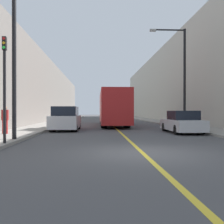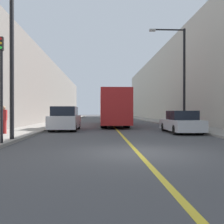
# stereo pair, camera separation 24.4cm
# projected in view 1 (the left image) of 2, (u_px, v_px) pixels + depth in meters

# --- Properties ---
(ground_plane) EXTENTS (200.00, 200.00, 0.00)m
(ground_plane) POSITION_uv_depth(u_px,v_px,m) (142.00, 153.00, 9.17)
(ground_plane) COLOR #474749
(sidewalk_left) EXTENTS (2.76, 72.00, 0.14)m
(sidewalk_left) POSITION_uv_depth(u_px,v_px,m) (64.00, 120.00, 38.75)
(sidewalk_left) COLOR gray
(sidewalk_left) RESTS_ON ground
(sidewalk_right) EXTENTS (2.76, 72.00, 0.14)m
(sidewalk_right) POSITION_uv_depth(u_px,v_px,m) (151.00, 120.00, 39.50)
(sidewalk_right) COLOR gray
(sidewalk_right) RESTS_ON ground
(building_row_left) EXTENTS (4.00, 72.00, 8.53)m
(building_row_left) POSITION_uv_depth(u_px,v_px,m) (40.00, 92.00, 38.55)
(building_row_left) COLOR #66605B
(building_row_left) RESTS_ON ground
(building_row_right) EXTENTS (4.00, 72.00, 10.95)m
(building_row_right) POSITION_uv_depth(u_px,v_px,m) (173.00, 85.00, 39.67)
(building_row_right) COLOR #B7B2A3
(building_row_right) RESTS_ON ground
(road_center_line) EXTENTS (0.16, 72.00, 0.01)m
(road_center_line) POSITION_uv_depth(u_px,v_px,m) (108.00, 121.00, 39.13)
(road_center_line) COLOR gold
(road_center_line) RESTS_ON ground
(bus) EXTENTS (2.54, 12.78, 3.34)m
(bus) POSITION_uv_depth(u_px,v_px,m) (113.00, 108.00, 26.63)
(bus) COLOR #AD1E1E
(bus) RESTS_ON ground
(parked_suv_left) EXTENTS (1.98, 4.98, 1.80)m
(parked_suv_left) POSITION_uv_depth(u_px,v_px,m) (66.00, 119.00, 19.87)
(parked_suv_left) COLOR silver
(parked_suv_left) RESTS_ON ground
(car_right_near) EXTENTS (1.83, 4.64, 1.49)m
(car_right_near) POSITION_uv_depth(u_px,v_px,m) (182.00, 123.00, 17.57)
(car_right_near) COLOR silver
(car_right_near) RESTS_ON ground
(street_lamp_left) EXTENTS (2.95, 0.24, 7.97)m
(street_lamp_left) POSITION_uv_depth(u_px,v_px,m) (20.00, 42.00, 12.32)
(street_lamp_left) COLOR black
(street_lamp_left) RESTS_ON sidewalk_left
(street_lamp_right) EXTENTS (2.95, 0.24, 7.97)m
(street_lamp_right) POSITION_uv_depth(u_px,v_px,m) (181.00, 71.00, 21.15)
(street_lamp_right) COLOR black
(street_lamp_right) RESTS_ON sidewalk_right
(traffic_light) EXTENTS (0.16, 0.18, 4.38)m
(traffic_light) POSITION_uv_depth(u_px,v_px,m) (4.00, 85.00, 10.74)
(traffic_light) COLOR black
(traffic_light) RESTS_ON sidewalk_left
(pedestrian) EXTENTS (0.36, 0.23, 1.63)m
(pedestrian) POSITION_uv_depth(u_px,v_px,m) (5.00, 119.00, 15.19)
(pedestrian) COLOR maroon
(pedestrian) RESTS_ON sidewalk_left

